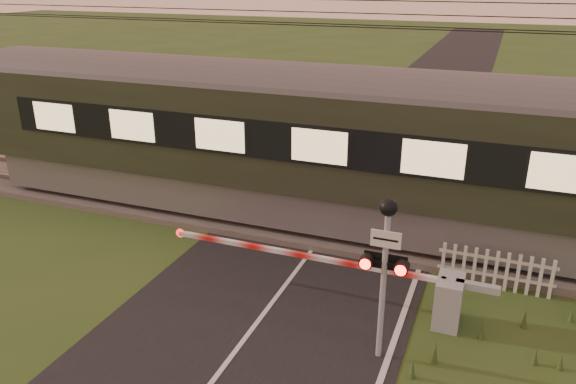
% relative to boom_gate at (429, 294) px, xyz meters
% --- Properties ---
extents(ground, '(160.00, 160.00, 0.00)m').
position_rel_boom_gate_xyz_m(ground, '(-3.22, -2.83, -0.59)').
color(ground, '#2D461B').
rests_on(ground, ground).
extents(road, '(6.00, 140.00, 0.03)m').
position_rel_boom_gate_xyz_m(road, '(-3.20, -3.06, -0.58)').
color(road, black).
rests_on(road, ground).
extents(track_bed, '(140.00, 3.40, 0.39)m').
position_rel_boom_gate_xyz_m(track_bed, '(-3.22, 3.67, -0.53)').
color(track_bed, '#47423D').
rests_on(track_bed, ground).
extents(overhead_wires, '(120.00, 0.62, 0.62)m').
position_rel_boom_gate_xyz_m(overhead_wires, '(-3.22, 3.67, 5.13)').
color(overhead_wires, black).
rests_on(overhead_wires, ground).
extents(boom_gate, '(7.29, 0.80, 1.07)m').
position_rel_boom_gate_xyz_m(boom_gate, '(0.00, 0.00, 0.00)').
color(boom_gate, gray).
rests_on(boom_gate, ground).
extents(crossing_signal, '(0.81, 0.34, 3.19)m').
position_rel_boom_gate_xyz_m(crossing_signal, '(-0.66, -1.56, 1.60)').
color(crossing_signal, gray).
rests_on(crossing_signal, ground).
extents(picket_fence, '(2.55, 0.08, 0.95)m').
position_rel_boom_gate_xyz_m(picket_fence, '(1.25, 1.78, -0.11)').
color(picket_fence, silver).
rests_on(picket_fence, ground).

